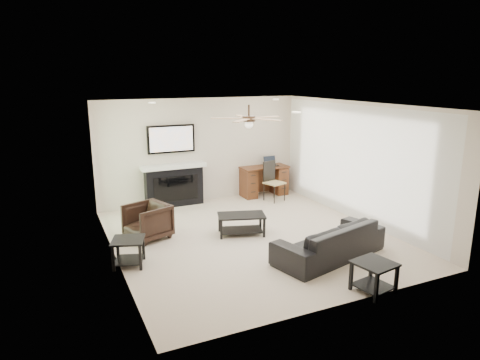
{
  "coord_description": "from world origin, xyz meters",
  "views": [
    {
      "loc": [
        -3.41,
        -6.91,
        3.02
      ],
      "look_at": [
        -0.16,
        0.13,
        1.11
      ],
      "focal_mm": 32.0,
      "sensor_mm": 36.0,
      "label": 1
    }
  ],
  "objects_px": {
    "sofa": "(330,240)",
    "coffee_table": "(241,224)",
    "armchair": "(147,221)",
    "desk": "(264,181)",
    "fireplace_unit": "(174,166)"
  },
  "relations": [
    {
      "from": "armchair",
      "to": "fireplace_unit",
      "type": "bearing_deg",
      "value": 130.32
    },
    {
      "from": "fireplace_unit",
      "to": "desk",
      "type": "height_order",
      "value": "fireplace_unit"
    },
    {
      "from": "sofa",
      "to": "armchair",
      "type": "xyz_separation_m",
      "value": [
        -2.6,
        2.15,
        0.03
      ]
    },
    {
      "from": "desk",
      "to": "armchair",
      "type": "bearing_deg",
      "value": -152.82
    },
    {
      "from": "coffee_table",
      "to": "desk",
      "type": "relative_size",
      "value": 0.74
    },
    {
      "from": "desk",
      "to": "fireplace_unit",
      "type": "bearing_deg",
      "value": 178.15
    },
    {
      "from": "desk",
      "to": "sofa",
      "type": "bearing_deg",
      "value": -101.67
    },
    {
      "from": "armchair",
      "to": "sofa",
      "type": "bearing_deg",
      "value": 30.88
    },
    {
      "from": "sofa",
      "to": "desk",
      "type": "height_order",
      "value": "desk"
    },
    {
      "from": "sofa",
      "to": "desk",
      "type": "distance_m",
      "value": 3.98
    },
    {
      "from": "armchair",
      "to": "desk",
      "type": "relative_size",
      "value": 0.61
    },
    {
      "from": "sofa",
      "to": "coffee_table",
      "type": "xyz_separation_m",
      "value": [
        -0.9,
        1.6,
        -0.1
      ]
    },
    {
      "from": "sofa",
      "to": "armchair",
      "type": "relative_size",
      "value": 2.79
    },
    {
      "from": "armchair",
      "to": "fireplace_unit",
      "type": "height_order",
      "value": "fireplace_unit"
    },
    {
      "from": "coffee_table",
      "to": "desk",
      "type": "distance_m",
      "value": 2.87
    }
  ]
}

